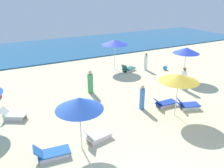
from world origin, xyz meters
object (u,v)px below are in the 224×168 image
at_px(umbrella_2, 179,78).
at_px(beachgoer_0, 183,79).
at_px(beachgoer_3, 142,98).
at_px(lounge_chair_0_0, 182,81).
at_px(beachgoer_2, 90,83).
at_px(umbrella_3, 115,42).
at_px(lounge_chair_3_0, 128,69).
at_px(beach_ball_1, 165,68).
at_px(lounge_chair_1_1, 51,153).
at_px(lounge_chair_2_1, 188,105).
at_px(beachgoer_4, 146,62).
at_px(lounge_chair_1_0, 97,136).
at_px(lounge_chair_5_0, 13,115).
at_px(umbrella_0, 186,50).
at_px(umbrella_1, 79,103).
at_px(lounge_chair_2_0, 165,103).

distance_m(umbrella_2, beachgoer_0, 4.40).
bearing_deg(beachgoer_3, lounge_chair_0_0, 161.80).
bearing_deg(beachgoer_3, beachgoer_2, -102.75).
bearing_deg(umbrella_3, lounge_chair_0_0, -64.83).
bearing_deg(umbrella_2, lounge_chair_3_0, 77.40).
distance_m(lounge_chair_3_0, beachgoer_2, 5.60).
bearing_deg(beach_ball_1, lounge_chair_1_1, -149.89).
relative_size(lounge_chair_2_1, beachgoer_4, 0.95).
relative_size(umbrella_2, beach_ball_1, 6.28).
bearing_deg(lounge_chair_2_1, beach_ball_1, -11.60).
distance_m(beachgoer_0, beachgoer_4, 4.98).
xyz_separation_m(lounge_chair_1_1, beachgoer_3, (5.99, 1.85, 0.48)).
bearing_deg(lounge_chair_1_0, lounge_chair_2_1, -96.55).
distance_m(lounge_chair_2_1, umbrella_3, 9.22).
bearing_deg(beachgoer_3, lounge_chair_5_0, -57.10).
xyz_separation_m(lounge_chair_0_0, beachgoer_2, (-6.81, 1.83, 0.53)).
bearing_deg(umbrella_0, beachgoer_2, 173.53).
height_order(lounge_chair_5_0, beachgoer_0, beachgoer_0).
height_order(lounge_chair_1_1, beach_ball_1, lounge_chair_1_1).
distance_m(lounge_chair_1_0, beachgoer_0, 8.59).
bearing_deg(lounge_chair_5_0, lounge_chair_1_0, -109.47).
height_order(lounge_chair_3_0, lounge_chair_5_0, lounge_chair_3_0).
relative_size(umbrella_0, lounge_chair_3_0, 1.67).
xyz_separation_m(beachgoer_0, beach_ball_1, (1.82, 4.11, -0.57)).
xyz_separation_m(beachgoer_2, beachgoer_3, (1.79, -3.70, -0.04)).
relative_size(umbrella_1, beachgoer_0, 1.53).
bearing_deg(lounge_chair_2_0, umbrella_0, -53.76).
height_order(lounge_chair_1_0, beach_ball_1, lounge_chair_1_0).
bearing_deg(lounge_chair_5_0, lounge_chair_2_0, -77.14).
bearing_deg(beachgoer_4, beachgoer_3, 176.91).
bearing_deg(lounge_chair_2_1, umbrella_1, 112.92).
bearing_deg(lounge_chair_1_1, lounge_chair_1_0, -78.18).
xyz_separation_m(umbrella_1, beach_ball_1, (10.83, 7.11, -2.08)).
height_order(umbrella_2, lounge_chair_2_0, umbrella_2).
relative_size(lounge_chair_3_0, lounge_chair_5_0, 1.05).
height_order(lounge_chair_2_1, beachgoer_0, beachgoer_0).
distance_m(lounge_chair_0_0, beachgoer_2, 7.07).
bearing_deg(umbrella_1, lounge_chair_2_0, 13.81).
height_order(lounge_chair_1_1, umbrella_2, umbrella_2).
relative_size(lounge_chair_1_0, lounge_chair_1_1, 0.92).
height_order(umbrella_1, beachgoer_0, umbrella_1).
distance_m(umbrella_3, beachgoer_4, 3.32).
bearing_deg(beachgoer_4, lounge_chair_1_0, 167.03).
distance_m(lounge_chair_1_1, umbrella_3, 12.80).
xyz_separation_m(umbrella_1, lounge_chair_1_1, (-1.38, 0.03, -2.04)).
height_order(beachgoer_2, beach_ball_1, beachgoer_2).
bearing_deg(beachgoer_3, umbrella_2, 90.29).
xyz_separation_m(lounge_chair_0_0, beachgoer_0, (-0.62, -0.74, 0.54)).
distance_m(beachgoer_0, beachgoer_2, 6.70).
height_order(umbrella_0, beachgoer_0, umbrella_0).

